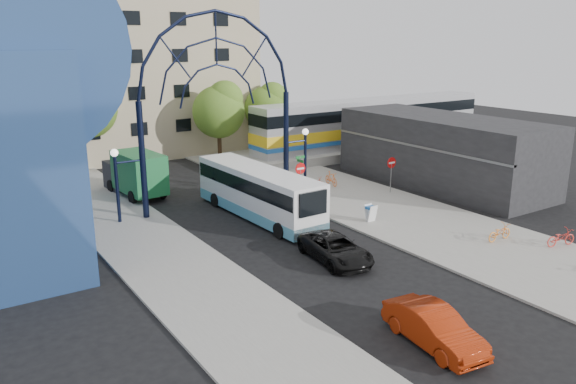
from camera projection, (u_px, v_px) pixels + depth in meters
ground at (365, 281)px, 24.96m from camera, size 120.00×120.00×0.00m
sidewalk_east at (424, 224)px, 32.42m from camera, size 8.00×56.00×0.12m
plaza_west at (175, 267)px, 26.29m from camera, size 5.00×50.00×0.12m
gateway_arch at (217, 70)px, 33.93m from camera, size 13.64×0.44×12.10m
stop_sign at (300, 172)px, 36.63m from camera, size 0.80×0.07×2.50m
do_not_enter_sign at (391, 166)px, 38.33m from camera, size 0.76×0.07×2.48m
street_name_sign at (300, 167)px, 37.29m from camera, size 0.70×0.70×2.80m
sandwich_board at (371, 211)px, 32.55m from camera, size 0.55×0.61×0.99m
commercial_block_east at (442, 151)px, 40.86m from camera, size 6.00×16.00×5.00m
apartment_block at (135, 76)px, 52.25m from camera, size 20.00×12.10×14.00m
train_platform at (372, 148)px, 53.19m from camera, size 32.00×5.00×0.80m
train_car at (373, 121)px, 52.53m from camera, size 25.10×3.05×4.20m
tree_north_a at (220, 109)px, 47.82m from camera, size 4.48×4.48×7.00m
tree_north_b at (87, 104)px, 45.53m from camera, size 5.12×5.12×8.00m
tree_north_c at (268, 106)px, 52.72m from camera, size 4.16×4.16×6.50m
city_bus at (258, 192)px, 33.58m from camera, size 2.80×10.84×2.95m
green_truck at (134, 173)px, 38.18m from camera, size 2.76×6.25×3.07m
black_suv at (335, 249)px, 27.04m from camera, size 2.61×4.76×1.26m
red_sedan at (434, 327)px, 19.58m from camera, size 1.91×4.32×1.38m
bike_near_a at (315, 182)px, 40.05m from camera, size 1.08×1.62×0.81m
bike_near_b at (331, 179)px, 40.60m from camera, size 0.67×1.68×0.98m
bike_far_a at (499, 232)px, 29.51m from camera, size 1.71×0.61×0.89m
bike_far_c at (561, 238)px, 28.73m from camera, size 1.81×1.00×0.90m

